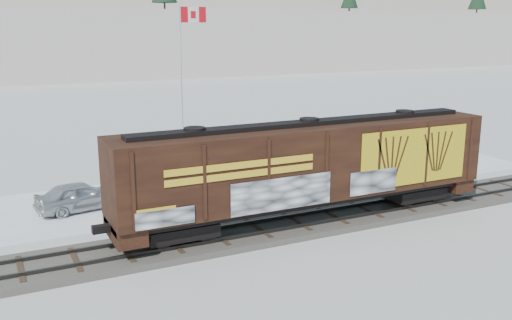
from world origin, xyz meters
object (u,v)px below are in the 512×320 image
hopper_railcar (308,164)px  car_dark (289,169)px  car_white (169,178)px  car_silver (80,196)px  flagpole (184,108)px

hopper_railcar → car_dark: bearing=67.0°
car_white → car_silver: bearing=104.6°
flagpole → hopper_railcar: bearing=-85.9°
car_silver → car_white: (5.10, 1.19, 0.03)m
car_dark → car_silver: bearing=105.9°
car_silver → car_white: car_white is taller
flagpole → car_silver: size_ratio=2.41×
hopper_railcar → car_silver: bearing=142.5°
hopper_railcar → car_white: (-4.10, 8.24, -2.18)m
flagpole → car_white: (-3.06, -6.15, -3.05)m
car_white → car_dark: car_white is taller
car_dark → flagpole: bearing=44.7°
car_silver → car_dark: car_dark is taller
flagpole → car_silver: (-8.16, -7.35, -3.08)m
flagpole → car_white: bearing=-116.5°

